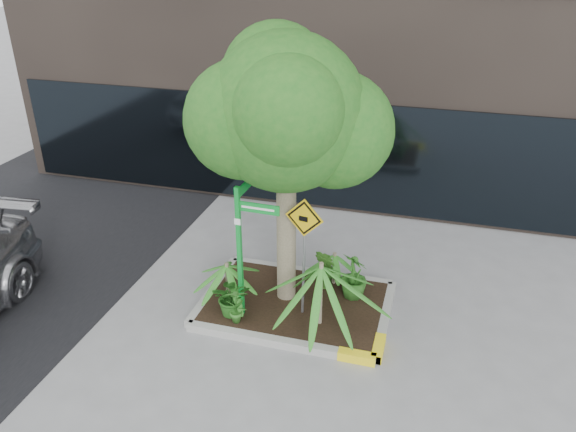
# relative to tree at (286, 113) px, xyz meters

# --- Properties ---
(ground) EXTENTS (80.00, 80.00, 0.00)m
(ground) POSITION_rel_tree_xyz_m (0.02, -0.45, -3.55)
(ground) COLOR gray
(ground) RESTS_ON ground
(planter) EXTENTS (3.35, 2.36, 0.15)m
(planter) POSITION_rel_tree_xyz_m (0.25, -0.18, -3.45)
(planter) COLOR #9E9E99
(planter) RESTS_ON ground
(tree) EXTENTS (3.24, 2.88, 4.87)m
(tree) POSITION_rel_tree_xyz_m (0.00, 0.00, 0.00)
(tree) COLOR gray
(tree) RESTS_ON ground
(palm_front) EXTENTS (1.33, 1.33, 1.48)m
(palm_front) POSITION_rel_tree_xyz_m (0.77, -0.65, -2.30)
(palm_front) COLOR gray
(palm_front) RESTS_ON ground
(palm_left) EXTENTS (0.88, 0.88, 0.98)m
(palm_left) POSITION_rel_tree_xyz_m (-0.95, -0.47, -2.67)
(palm_left) COLOR gray
(palm_left) RESTS_ON ground
(palm_back) EXTENTS (0.73, 0.73, 0.81)m
(palm_back) POSITION_rel_tree_xyz_m (0.74, 0.62, -2.80)
(palm_back) COLOR gray
(palm_back) RESTS_ON ground
(shrub_a) EXTENTS (0.80, 0.80, 0.72)m
(shrub_a) POSITION_rel_tree_xyz_m (-0.73, -0.81, -3.05)
(shrub_a) COLOR #1F5618
(shrub_a) RESTS_ON planter
(shrub_b) EXTENTS (0.68, 0.68, 0.86)m
(shrub_b) POSITION_rel_tree_xyz_m (1.17, 0.30, -2.98)
(shrub_b) COLOR #28621D
(shrub_b) RESTS_ON planter
(shrub_c) EXTENTS (0.46, 0.46, 0.69)m
(shrub_c) POSITION_rel_tree_xyz_m (-0.58, -1.00, -3.06)
(shrub_c) COLOR #2E6E22
(shrub_c) RESTS_ON planter
(shrub_d) EXTENTS (0.65, 0.65, 0.84)m
(shrub_d) POSITION_rel_tree_xyz_m (0.62, 0.43, -2.99)
(shrub_d) COLOR #2E621C
(shrub_d) RESTS_ON planter
(street_sign_post) EXTENTS (0.75, 0.74, 2.54)m
(street_sign_post) POSITION_rel_tree_xyz_m (-0.53, -0.70, -1.98)
(street_sign_post) COLOR #0D992F
(street_sign_post) RESTS_ON ground
(cattle_sign) EXTENTS (0.66, 0.15, 2.16)m
(cattle_sign) POSITION_rel_tree_xyz_m (0.42, -0.41, -1.94)
(cattle_sign) COLOR slate
(cattle_sign) RESTS_ON ground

